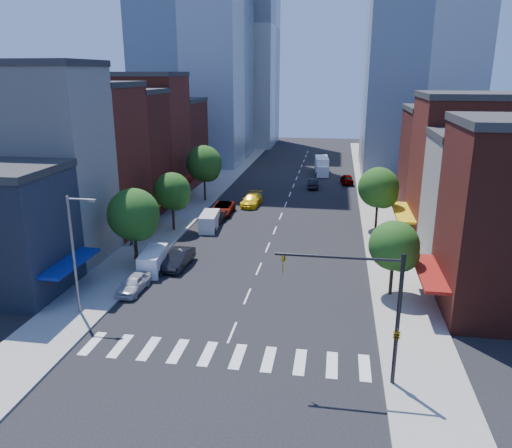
% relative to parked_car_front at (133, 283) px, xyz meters
% --- Properties ---
extents(ground, '(220.00, 220.00, 0.00)m').
position_rel_parked_car_front_xyz_m(ground, '(9.50, -5.38, -0.73)').
color(ground, black).
rests_on(ground, ground).
extents(sidewalk_left, '(5.00, 120.00, 0.15)m').
position_rel_parked_car_front_xyz_m(sidewalk_left, '(-3.00, 34.62, -0.65)').
color(sidewalk_left, gray).
rests_on(sidewalk_left, ground).
extents(sidewalk_right, '(5.00, 120.00, 0.15)m').
position_rel_parked_car_front_xyz_m(sidewalk_right, '(22.00, 34.62, -0.65)').
color(sidewalk_right, gray).
rests_on(sidewalk_right, ground).
extents(crosswalk, '(19.00, 3.00, 0.01)m').
position_rel_parked_car_front_xyz_m(crosswalk, '(9.50, -8.38, -0.72)').
color(crosswalk, silver).
rests_on(crosswalk, ground).
extents(bldg_left_1, '(12.00, 8.00, 18.00)m').
position_rel_parked_car_front_xyz_m(bldg_left_1, '(-11.50, 6.62, 8.27)').
color(bldg_left_1, '#B9B4AA').
rests_on(bldg_left_1, ground).
extents(bldg_left_2, '(12.00, 9.00, 16.00)m').
position_rel_parked_car_front_xyz_m(bldg_left_2, '(-11.50, 15.12, 7.27)').
color(bldg_left_2, maroon).
rests_on(bldg_left_2, ground).
extents(bldg_left_3, '(12.00, 8.00, 15.00)m').
position_rel_parked_car_front_xyz_m(bldg_left_3, '(-11.50, 23.62, 6.77)').
color(bldg_left_3, '#4C1A13').
rests_on(bldg_left_3, ground).
extents(bldg_left_4, '(12.00, 9.00, 17.00)m').
position_rel_parked_car_front_xyz_m(bldg_left_4, '(-11.50, 32.12, 7.77)').
color(bldg_left_4, maroon).
rests_on(bldg_left_4, ground).
extents(bldg_left_5, '(12.00, 10.00, 13.00)m').
position_rel_parked_car_front_xyz_m(bldg_left_5, '(-11.50, 41.62, 5.77)').
color(bldg_left_5, '#4C1A13').
rests_on(bldg_left_5, ground).
extents(bldg_right_1, '(12.00, 8.00, 12.00)m').
position_rel_parked_car_front_xyz_m(bldg_right_1, '(30.50, 9.62, 5.27)').
color(bldg_right_1, '#B9B4AA').
rests_on(bldg_right_1, ground).
extents(bldg_right_2, '(12.00, 10.00, 15.00)m').
position_rel_parked_car_front_xyz_m(bldg_right_2, '(30.50, 18.62, 6.77)').
color(bldg_right_2, maroon).
rests_on(bldg_right_2, ground).
extents(bldg_right_3, '(12.00, 10.00, 13.00)m').
position_rel_parked_car_front_xyz_m(bldg_right_3, '(30.50, 28.62, 5.77)').
color(bldg_right_3, '#4C1A13').
rests_on(bldg_right_3, ground).
extents(tower_far_w, '(18.00, 18.00, 56.00)m').
position_rel_parked_car_front_xyz_m(tower_far_w, '(-8.50, 89.62, 27.27)').
color(tower_far_w, '#9EA5AD').
rests_on(tower_far_w, ground).
extents(traffic_signal, '(7.24, 2.24, 8.00)m').
position_rel_parked_car_front_xyz_m(traffic_signal, '(19.44, -9.88, 3.43)').
color(traffic_signal, black).
rests_on(traffic_signal, sidewalk_right).
extents(streetlight, '(2.25, 0.25, 9.00)m').
position_rel_parked_car_front_xyz_m(streetlight, '(-2.31, -4.38, 4.55)').
color(streetlight, slate).
rests_on(streetlight, sidewalk_left).
extents(tree_left_near, '(4.80, 4.80, 7.30)m').
position_rel_parked_car_front_xyz_m(tree_left_near, '(-1.85, 5.55, 4.14)').
color(tree_left_near, black).
rests_on(tree_left_near, sidewalk_left).
extents(tree_left_mid, '(4.20, 4.20, 6.65)m').
position_rel_parked_car_front_xyz_m(tree_left_mid, '(-1.85, 16.55, 3.80)').
color(tree_left_mid, black).
rests_on(tree_left_mid, sidewalk_left).
extents(tree_left_far, '(5.00, 5.00, 7.75)m').
position_rel_parked_car_front_xyz_m(tree_left_far, '(-1.85, 30.55, 4.47)').
color(tree_left_far, black).
rests_on(tree_left_far, sidewalk_left).
extents(tree_right_near, '(4.00, 4.00, 6.20)m').
position_rel_parked_car_front_xyz_m(tree_right_near, '(21.15, 2.55, 3.46)').
color(tree_right_near, black).
rests_on(tree_right_near, sidewalk_right).
extents(tree_right_far, '(4.60, 4.60, 7.20)m').
position_rel_parked_car_front_xyz_m(tree_right_far, '(21.15, 20.55, 4.14)').
color(tree_right_far, black).
rests_on(tree_right_far, sidewalk_right).
extents(parked_car_front, '(1.84, 4.32, 1.46)m').
position_rel_parked_car_front_xyz_m(parked_car_front, '(0.00, 0.00, 0.00)').
color(parked_car_front, '#BBBCC1').
rests_on(parked_car_front, ground).
extents(parked_car_second, '(1.96, 5.07, 1.65)m').
position_rel_parked_car_front_xyz_m(parked_car_second, '(2.00, 5.95, 0.09)').
color(parked_car_second, black).
rests_on(parked_car_second, ground).
extents(parked_car_third, '(2.70, 5.65, 1.55)m').
position_rel_parked_car_front_xyz_m(parked_car_third, '(2.00, 24.30, 0.05)').
color(parked_car_third, '#999999').
rests_on(parked_car_third, ground).
extents(parked_car_rear, '(2.42, 4.77, 1.33)m').
position_rel_parked_car_front_xyz_m(parked_car_rear, '(2.00, 19.70, -0.07)').
color(parked_car_rear, black).
rests_on(parked_car_rear, ground).
extents(cargo_van_near, '(2.33, 4.76, 1.95)m').
position_rel_parked_car_front_xyz_m(cargo_van_near, '(0.01, 4.51, 0.24)').
color(cargo_van_near, white).
rests_on(cargo_van_near, ground).
extents(cargo_van_far, '(2.20, 4.68, 1.94)m').
position_rel_parked_car_front_xyz_m(cargo_van_far, '(1.94, 17.73, 0.23)').
color(cargo_van_far, silver).
rests_on(cargo_van_far, ground).
extents(taxi, '(2.57, 5.63, 1.60)m').
position_rel_parked_car_front_xyz_m(taxi, '(4.96, 29.24, 0.07)').
color(taxi, yellow).
rests_on(taxi, ground).
extents(traffic_car_oncoming, '(1.95, 4.73, 1.52)m').
position_rel_parked_car_front_xyz_m(traffic_car_oncoming, '(12.66, 41.45, 0.03)').
color(traffic_car_oncoming, black).
rests_on(traffic_car_oncoming, ground).
extents(traffic_car_far, '(2.28, 4.83, 1.60)m').
position_rel_parked_car_front_xyz_m(traffic_car_far, '(18.00, 45.53, 0.07)').
color(traffic_car_far, '#999999').
rests_on(traffic_car_far, ground).
extents(box_truck, '(2.85, 7.57, 2.98)m').
position_rel_parked_car_front_xyz_m(box_truck, '(13.61, 53.01, 0.68)').
color(box_truck, white).
rests_on(box_truck, ground).
extents(pedestrian_near, '(0.50, 0.67, 1.68)m').
position_rel_parked_car_front_xyz_m(pedestrian_near, '(-2.27, 6.15, 0.26)').
color(pedestrian_near, '#999999').
rests_on(pedestrian_near, sidewalk_left).
extents(pedestrian_far, '(0.78, 0.88, 1.52)m').
position_rel_parked_car_front_xyz_m(pedestrian_far, '(-4.78, 10.61, 0.18)').
color(pedestrian_far, '#999999').
rests_on(pedestrian_far, sidewalk_left).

